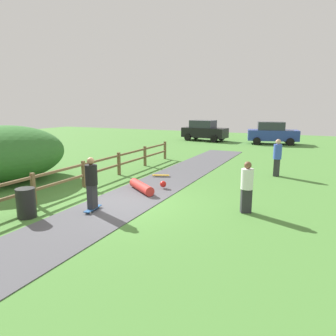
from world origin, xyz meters
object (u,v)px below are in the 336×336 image
(bystander_blue, at_px, (277,156))
(bush_large, at_px, (4,154))
(skater_riding, at_px, (92,181))
(skater_fallen, at_px, (143,187))
(bystander_white, at_px, (247,185))
(parked_car_blue, at_px, (272,133))
(parked_car_black, at_px, (204,131))
(trash_bin, at_px, (26,203))
(skateboard_loose, at_px, (161,175))

(bystander_blue, bearing_deg, bush_large, -150.59)
(bystander_blue, bearing_deg, skater_riding, -120.92)
(skater_riding, relative_size, skater_fallen, 1.12)
(bystander_white, distance_m, bystander_blue, 5.88)
(bystander_blue, height_order, parked_car_blue, parked_car_blue)
(parked_car_black, bearing_deg, bystander_white, -67.65)
(bush_large, height_order, parked_car_blue, bush_large)
(trash_bin, relative_size, parked_car_black, 0.21)
(skater_riding, bearing_deg, skateboard_loose, 92.20)
(bystander_blue, distance_m, parked_car_black, 15.45)
(skater_riding, distance_m, skateboard_loose, 5.37)
(parked_car_blue, bearing_deg, skater_riding, -97.63)
(parked_car_blue, bearing_deg, skateboard_loose, -100.88)
(parked_car_black, bearing_deg, skater_fallen, -78.60)
(skater_fallen, bearing_deg, bush_large, -171.14)
(trash_bin, height_order, skateboard_loose, trash_bin)
(skater_fallen, height_order, skateboard_loose, skater_fallen)
(skater_fallen, distance_m, bystander_white, 4.27)
(trash_bin, relative_size, skateboard_loose, 1.10)
(bush_large, bearing_deg, bystander_white, 1.35)
(skater_riding, bearing_deg, skater_fallen, 83.73)
(bystander_white, xyz_separation_m, parked_car_black, (-7.83, 19.04, 0.06))
(bush_large, height_order, parked_car_black, bush_large)
(bush_large, height_order, bystander_white, bush_large)
(trash_bin, distance_m, parked_car_blue, 22.68)
(bush_large, distance_m, parked_car_blue, 21.27)
(skateboard_loose, distance_m, parked_car_blue, 16.01)
(skater_fallen, height_order, bystander_white, bystander_white)
(bush_large, height_order, skateboard_loose, bush_large)
(bush_large, distance_m, parked_car_black, 19.50)
(skateboard_loose, bearing_deg, bystander_blue, 27.45)
(skater_fallen, distance_m, parked_car_black, 18.67)
(parked_car_black, bearing_deg, skateboard_loose, -78.54)
(bystander_white, relative_size, parked_car_black, 0.37)
(trash_bin, xyz_separation_m, skateboard_loose, (1.25, 6.58, -0.36))
(parked_car_black, bearing_deg, skater_riding, -80.83)
(trash_bin, relative_size, parked_car_blue, 0.20)
(parked_car_black, bearing_deg, bush_large, -98.21)
(bush_large, xyz_separation_m, trash_bin, (4.72, -2.99, -0.78))
(bush_large, bearing_deg, bystander_blue, 29.41)
(skateboard_loose, bearing_deg, bush_large, -149.04)
(bush_large, height_order, skater_riding, bush_large)
(trash_bin, relative_size, bystander_white, 0.55)
(trash_bin, height_order, bystander_blue, bystander_blue)
(bystander_white, bearing_deg, parked_car_blue, 94.89)
(trash_bin, distance_m, bystander_blue, 11.01)
(bystander_blue, bearing_deg, trash_bin, -123.96)
(bystander_white, xyz_separation_m, parked_car_blue, (-1.63, 19.03, 0.06))
(skater_fallen, relative_size, parked_car_black, 0.35)
(bush_large, distance_m, bystander_white, 10.62)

